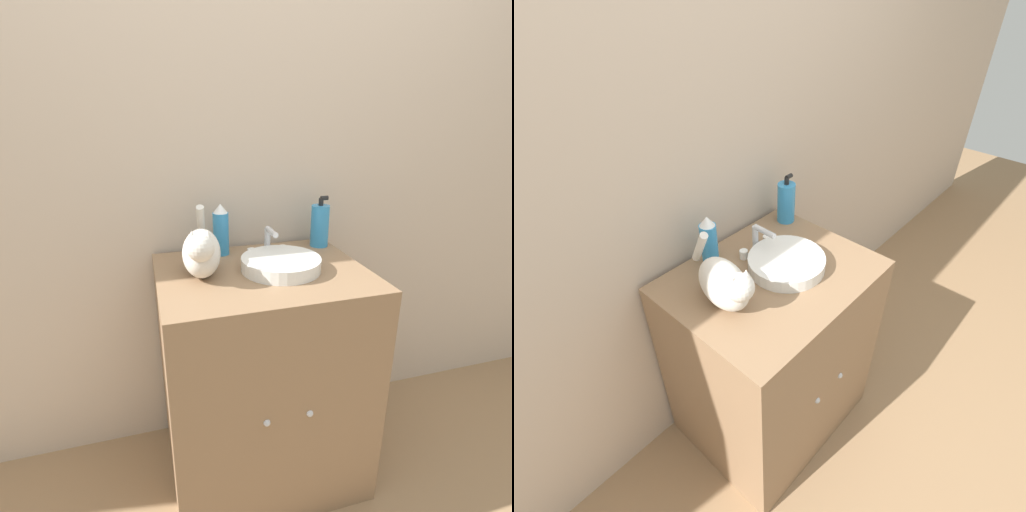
% 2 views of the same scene
% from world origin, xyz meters
% --- Properties ---
extents(ground_plane, '(8.00, 8.00, 0.00)m').
position_xyz_m(ground_plane, '(0.00, 0.00, 0.00)').
color(ground_plane, '#997551').
extents(wall_back, '(6.00, 0.05, 2.50)m').
position_xyz_m(wall_back, '(0.00, 0.63, 1.25)').
color(wall_back, '#C6B29E').
rests_on(wall_back, ground_plane).
extents(vanity_cabinet, '(0.74, 0.60, 0.90)m').
position_xyz_m(vanity_cabinet, '(0.00, 0.29, 0.45)').
color(vanity_cabinet, '#8C6B4C').
rests_on(vanity_cabinet, ground_plane).
extents(sink_basin, '(0.29, 0.29, 0.05)m').
position_xyz_m(sink_basin, '(0.07, 0.28, 0.92)').
color(sink_basin, white).
rests_on(sink_basin, vanity_cabinet).
extents(faucet, '(0.16, 0.11, 0.12)m').
position_xyz_m(faucet, '(0.07, 0.43, 0.95)').
color(faucet, silver).
rests_on(faucet, vanity_cabinet).
extents(cat, '(0.17, 0.34, 0.23)m').
position_xyz_m(cat, '(-0.21, 0.30, 0.99)').
color(cat, silver).
rests_on(cat, vanity_cabinet).
extents(soap_bottle, '(0.08, 0.08, 0.21)m').
position_xyz_m(soap_bottle, '(0.31, 0.50, 0.99)').
color(soap_bottle, '#338CCC').
rests_on(soap_bottle, vanity_cabinet).
extents(spray_bottle, '(0.06, 0.06, 0.20)m').
position_xyz_m(spray_bottle, '(-0.10, 0.51, 1.00)').
color(spray_bottle, '#338CCC').
rests_on(spray_bottle, vanity_cabinet).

